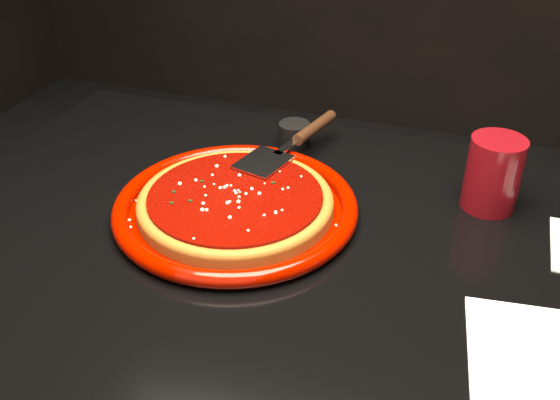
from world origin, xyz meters
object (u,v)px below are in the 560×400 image
at_px(plate, 236,207).
at_px(cup, 493,174).
at_px(pizza_server, 292,142).
at_px(ramekin, 294,134).

xyz_separation_m(plate, cup, (0.36, 0.15, 0.04)).
bearing_deg(pizza_server, ramekin, 119.02).
bearing_deg(plate, cup, 22.66).
bearing_deg(plate, pizza_server, 79.07).
distance_m(plate, ramekin, 0.24).
relative_size(plate, ramekin, 6.57).
height_order(pizza_server, cup, cup).
bearing_deg(pizza_server, plate, -86.99).
height_order(pizza_server, ramekin, pizza_server).
xyz_separation_m(plate, pizza_server, (0.03, 0.17, 0.03)).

